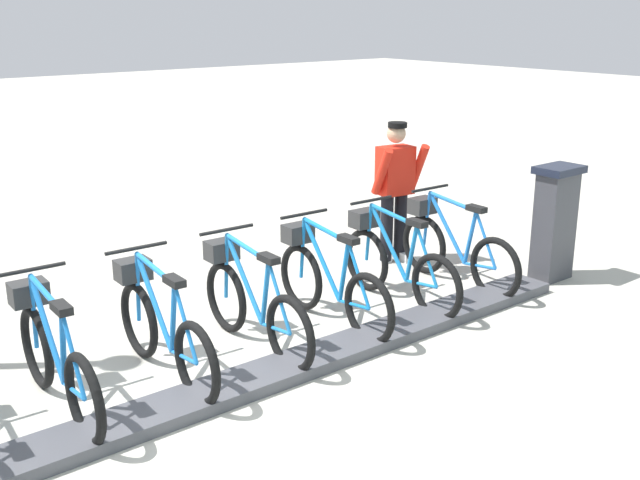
{
  "coord_description": "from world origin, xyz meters",
  "views": [
    {
      "loc": [
        -4.65,
        2.78,
        2.91
      ],
      "look_at": [
        0.5,
        -1.36,
        0.9
      ],
      "focal_mm": 42.97,
      "sensor_mm": 36.0,
      "label": 1
    }
  ],
  "objects_px": {
    "bike_docked_0": "(453,246)",
    "bike_docked_3": "(251,302)",
    "bike_docked_2": "(328,281)",
    "worker_near_rack": "(395,187)",
    "bike_docked_5": "(54,356)",
    "bike_docked_4": "(161,327)",
    "payment_kiosk": "(554,221)",
    "bike_docked_1": "(395,262)"
  },
  "relations": [
    {
      "from": "bike_docked_4",
      "to": "worker_near_rack",
      "type": "relative_size",
      "value": 1.04
    },
    {
      "from": "bike_docked_2",
      "to": "bike_docked_5",
      "type": "distance_m",
      "value": 2.63
    },
    {
      "from": "bike_docked_1",
      "to": "bike_docked_5",
      "type": "distance_m",
      "value": 3.51
    },
    {
      "from": "bike_docked_0",
      "to": "worker_near_rack",
      "type": "distance_m",
      "value": 1.09
    },
    {
      "from": "bike_docked_2",
      "to": "bike_docked_3",
      "type": "relative_size",
      "value": 1.0
    },
    {
      "from": "bike_docked_0",
      "to": "bike_docked_3",
      "type": "bearing_deg",
      "value": 90.0
    },
    {
      "from": "bike_docked_4",
      "to": "bike_docked_1",
      "type": "bearing_deg",
      "value": -90.0
    },
    {
      "from": "payment_kiosk",
      "to": "bike_docked_2",
      "type": "distance_m",
      "value": 2.81
    },
    {
      "from": "bike_docked_5",
      "to": "bike_docked_2",
      "type": "bearing_deg",
      "value": -90.0
    },
    {
      "from": "bike_docked_0",
      "to": "worker_near_rack",
      "type": "xyz_separation_m",
      "value": [
        0.98,
        -0.06,
        0.48
      ]
    },
    {
      "from": "payment_kiosk",
      "to": "bike_docked_3",
      "type": "distance_m",
      "value": 3.67
    },
    {
      "from": "bike_docked_1",
      "to": "bike_docked_4",
      "type": "relative_size",
      "value": 1.0
    },
    {
      "from": "bike_docked_2",
      "to": "bike_docked_3",
      "type": "distance_m",
      "value": 0.88
    },
    {
      "from": "bike_docked_5",
      "to": "worker_near_rack",
      "type": "xyz_separation_m",
      "value": [
        0.98,
        -4.45,
        0.48
      ]
    },
    {
      "from": "bike_docked_0",
      "to": "bike_docked_4",
      "type": "relative_size",
      "value": 1.0
    },
    {
      "from": "bike_docked_0",
      "to": "bike_docked_2",
      "type": "xyz_separation_m",
      "value": [
        0.0,
        1.76,
        0.0
      ]
    },
    {
      "from": "bike_docked_0",
      "to": "bike_docked_1",
      "type": "distance_m",
      "value": 0.88
    },
    {
      "from": "bike_docked_0",
      "to": "worker_near_rack",
      "type": "height_order",
      "value": "worker_near_rack"
    },
    {
      "from": "bike_docked_0",
      "to": "bike_docked_2",
      "type": "relative_size",
      "value": 1.0
    },
    {
      "from": "bike_docked_2",
      "to": "bike_docked_0",
      "type": "bearing_deg",
      "value": -90.0
    },
    {
      "from": "bike_docked_2",
      "to": "bike_docked_1",
      "type": "bearing_deg",
      "value": -90.0
    },
    {
      "from": "payment_kiosk",
      "to": "bike_docked_3",
      "type": "bearing_deg",
      "value": 81.03
    },
    {
      "from": "bike_docked_1",
      "to": "worker_near_rack",
      "type": "height_order",
      "value": "worker_near_rack"
    },
    {
      "from": "bike_docked_3",
      "to": "bike_docked_5",
      "type": "height_order",
      "value": "same"
    },
    {
      "from": "bike_docked_0",
      "to": "worker_near_rack",
      "type": "bearing_deg",
      "value": -3.31
    },
    {
      "from": "bike_docked_2",
      "to": "worker_near_rack",
      "type": "xyz_separation_m",
      "value": [
        0.98,
        -1.81,
        0.48
      ]
    },
    {
      "from": "bike_docked_4",
      "to": "worker_near_rack",
      "type": "height_order",
      "value": "worker_near_rack"
    },
    {
      "from": "bike_docked_4",
      "to": "bike_docked_5",
      "type": "xyz_separation_m",
      "value": [
        0.0,
        0.88,
        0.0
      ]
    },
    {
      "from": "payment_kiosk",
      "to": "bike_docked_4",
      "type": "relative_size",
      "value": 0.74
    },
    {
      "from": "bike_docked_0",
      "to": "worker_near_rack",
      "type": "relative_size",
      "value": 1.04
    },
    {
      "from": "bike_docked_5",
      "to": "worker_near_rack",
      "type": "bearing_deg",
      "value": -77.55
    },
    {
      "from": "bike_docked_3",
      "to": "bike_docked_4",
      "type": "height_order",
      "value": "same"
    },
    {
      "from": "bike_docked_1",
      "to": "worker_near_rack",
      "type": "bearing_deg",
      "value": -43.59
    },
    {
      "from": "bike_docked_2",
      "to": "payment_kiosk",
      "type": "bearing_deg",
      "value": -101.77
    },
    {
      "from": "payment_kiosk",
      "to": "bike_docked_3",
      "type": "relative_size",
      "value": 0.74
    },
    {
      "from": "bike_docked_0",
      "to": "bike_docked_2",
      "type": "bearing_deg",
      "value": 90.0
    },
    {
      "from": "bike_docked_1",
      "to": "bike_docked_3",
      "type": "bearing_deg",
      "value": 90.0
    },
    {
      "from": "bike_docked_2",
      "to": "worker_near_rack",
      "type": "height_order",
      "value": "worker_near_rack"
    },
    {
      "from": "bike_docked_2",
      "to": "bike_docked_5",
      "type": "bearing_deg",
      "value": 90.0
    },
    {
      "from": "bike_docked_0",
      "to": "bike_docked_2",
      "type": "distance_m",
      "value": 1.76
    },
    {
      "from": "payment_kiosk",
      "to": "bike_docked_5",
      "type": "relative_size",
      "value": 0.74
    },
    {
      "from": "bike_docked_0",
      "to": "bike_docked_4",
      "type": "distance_m",
      "value": 3.51
    }
  ]
}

